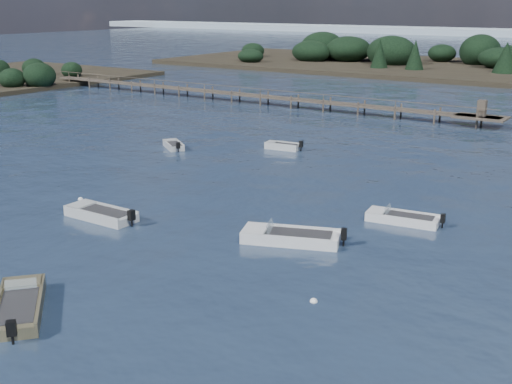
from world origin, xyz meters
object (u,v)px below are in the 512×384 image
Objects in this scene: dinghy_mid_grey at (101,216)px; jetty at (264,97)px; dinghy_mid_white_b at (402,220)px; tender_far_grey at (174,146)px; dinghy_mid_white_a at (290,239)px; dinghy_near_olive at (20,308)px; tender_far_white at (283,147)px.

jetty is (-15.64, 40.65, 0.82)m from dinghy_mid_grey.
dinghy_mid_white_b is 24.51m from tender_far_grey.
dinghy_mid_white_a is 13.75m from dinghy_near_olive.
tender_far_grey is at bearing 119.50° from dinghy_near_olive.
tender_far_grey is (-23.43, 7.22, 0.01)m from dinghy_mid_white_b.
dinghy_mid_white_a reaches higher than dinghy_near_olive.
tender_far_white reaches higher than tender_far_grey.
jetty is (-21.68, 50.57, 0.82)m from dinghy_near_olive.
dinghy_mid_grey is at bearing -87.59° from tender_far_white.
dinghy_near_olive is (-8.56, -19.06, 0.02)m from dinghy_mid_white_b.
tender_far_grey is at bearing -148.44° from tender_far_white.
tender_far_white is 0.72× the size of dinghy_near_olive.
dinghy_mid_grey is at bearing 121.36° from dinghy_near_olive.
dinghy_mid_white_b is at bearing 32.05° from dinghy_mid_grey.
tender_far_white is (-15.49, 12.09, 0.02)m from dinghy_mid_white_b.
tender_far_grey is at bearing 145.83° from dinghy_mid_white_a.
dinghy_mid_white_a is at bearing -34.17° from tender_far_grey.
dinghy_mid_white_a is 0.08× the size of jetty.
jetty is at bearing 113.20° from dinghy_near_olive.
jetty reaches higher than tender_far_white.
tender_far_white is at bearing 31.56° from tender_far_grey.
dinghy_mid_grey is at bearing -147.95° from dinghy_mid_white_b.
dinghy_mid_white_b is at bearing 59.57° from dinghy_mid_white_a.
dinghy_mid_white_a is (-3.65, -6.21, 0.02)m from dinghy_mid_white_b.
dinghy_mid_grey is at bearing -68.96° from jetty.
tender_far_white is 21.25m from dinghy_mid_grey.
dinghy_mid_white_b is at bearing -46.18° from jetty.
dinghy_mid_white_b is 1.40× the size of tender_far_grey.
dinghy_near_olive is at bearing -66.80° from jetty.
dinghy_mid_white_a is at bearing 69.08° from dinghy_near_olive.
dinghy_mid_grey is (0.89, -21.23, 0.00)m from tender_far_white.
jetty is (-30.24, 31.51, 0.84)m from dinghy_mid_white_b.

